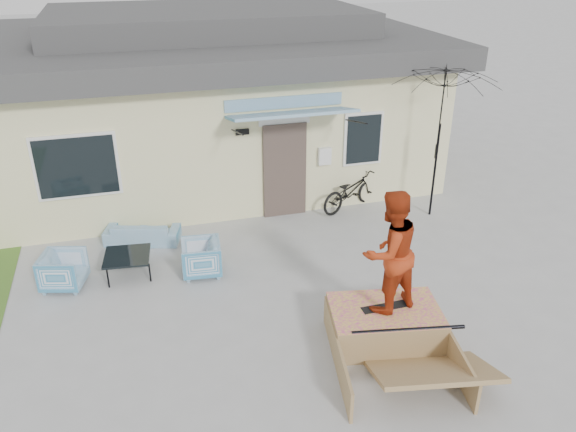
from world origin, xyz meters
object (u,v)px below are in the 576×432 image
object	(u,v)px
skate_ramp	(384,325)
skater	(390,250)
skateboard	(385,306)
armchair_left	(63,269)
loveseat	(142,229)
coffee_table	(128,265)
bicycle	(351,187)
armchair_right	(201,256)
patio_umbrella	(438,140)

from	to	relation	value
skate_ramp	skater	distance (m)	1.27
skate_ramp	skateboard	xyz separation A→B (m)	(0.01, 0.05, 0.30)
skateboard	skater	bearing A→B (deg)	89.43
armchair_left	skateboard	distance (m)	5.62
skate_ramp	loveseat	bearing A→B (deg)	139.10
armchair_left	skate_ramp	xyz separation A→B (m)	(4.80, -2.96, -0.08)
armchair_left	skater	distance (m)	5.74
coffee_table	bicycle	world-z (taller)	bicycle
bicycle	skate_ramp	xyz separation A→B (m)	(-1.27, -4.59, -0.25)
armchair_left	armchair_right	size ratio (longest dim) A/B	1.00
loveseat	skater	size ratio (longest dim) A/B	0.78
coffee_table	skate_ramp	size ratio (longest dim) A/B	0.37
loveseat	skater	xyz separation A→B (m)	(3.38, -4.22, 1.26)
patio_umbrella	armchair_right	bearing A→B (deg)	-168.55
armchair_left	skate_ramp	world-z (taller)	armchair_left
armchair_right	patio_umbrella	distance (m)	5.57
bicycle	skate_ramp	size ratio (longest dim) A/B	0.75
skate_ramp	armchair_left	bearing A→B (deg)	159.15
loveseat	bicycle	size ratio (longest dim) A/B	0.89
loveseat	coffee_table	size ratio (longest dim) A/B	1.83
armchair_right	bicycle	size ratio (longest dim) A/B	0.43
skate_ramp	skater	world-z (taller)	skater
bicycle	skater	xyz separation A→B (m)	(-1.26, -4.54, 1.02)
armchair_right	armchair_left	bearing A→B (deg)	-89.70
loveseat	skater	world-z (taller)	skater
bicycle	skateboard	size ratio (longest dim) A/B	2.26
bicycle	armchair_right	bearing A→B (deg)	93.16
armchair_right	skateboard	distance (m)	3.61
armchair_right	patio_umbrella	world-z (taller)	patio_umbrella
armchair_right	bicycle	bearing A→B (deg)	122.88
loveseat	patio_umbrella	distance (m)	6.44
armchair_left	skateboard	size ratio (longest dim) A/B	0.98
armchair_right	skateboard	world-z (taller)	armchair_right
loveseat	coffee_table	distance (m)	1.25
bicycle	skater	size ratio (longest dim) A/B	0.87
skate_ramp	skater	bearing A→B (deg)	90.00
patio_umbrella	skateboard	xyz separation A→B (m)	(-2.87, -3.74, -1.17)
armchair_left	patio_umbrella	distance (m)	7.85
armchair_left	skater	xyz separation A→B (m)	(4.81, -2.91, 1.19)
loveseat	armchair_right	size ratio (longest dim) A/B	2.06
armchair_left	patio_umbrella	size ratio (longest dim) A/B	0.26
armchair_right	patio_umbrella	size ratio (longest dim) A/B	0.26
loveseat	patio_umbrella	size ratio (longest dim) A/B	0.53
loveseat	skater	bearing A→B (deg)	145.56
bicycle	skateboard	bearing A→B (deg)	140.73
skater	bicycle	bearing A→B (deg)	-120.71
armchair_right	bicycle	xyz separation A→B (m)	(3.67, 1.87, 0.17)
armchair_left	patio_umbrella	xyz separation A→B (m)	(7.68, 0.83, 1.39)
patio_umbrella	skater	size ratio (longest dim) A/B	1.47
bicycle	skater	distance (m)	4.82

